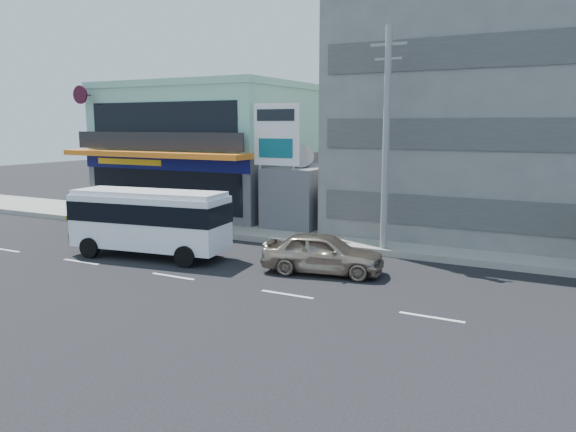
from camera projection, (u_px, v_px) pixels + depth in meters
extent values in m
plane|color=black|center=(173.00, 276.00, 21.72)|extent=(120.00, 120.00, 0.00)
cube|color=gray|center=(377.00, 241.00, 27.68)|extent=(70.00, 5.00, 0.30)
cube|color=#4E4F54|center=(213.00, 183.00, 37.30)|extent=(12.00, 10.00, 4.00)
cube|color=#8FCCB1|center=(212.00, 122.00, 36.66)|extent=(12.00, 10.00, 4.00)
cube|color=orange|center=(153.00, 154.00, 31.89)|extent=(12.40, 1.80, 0.30)
cube|color=#0C0F54|center=(162.00, 163.00, 32.63)|extent=(12.00, 0.12, 0.80)
cube|color=black|center=(163.00, 189.00, 32.90)|extent=(11.00, 0.06, 2.60)
cube|color=gray|center=(507.00, 101.00, 29.08)|extent=(16.00, 12.00, 14.00)
cube|color=#4E4F54|center=(308.00, 197.00, 31.91)|extent=(3.00, 6.00, 3.50)
cylinder|color=slate|center=(300.00, 166.00, 30.74)|extent=(1.50, 1.50, 0.15)
cylinder|color=gray|center=(260.00, 173.00, 29.92)|extent=(0.16, 0.16, 6.50)
cylinder|color=gray|center=(293.00, 175.00, 28.99)|extent=(0.16, 0.16, 6.50)
cube|color=white|center=(276.00, 135.00, 29.12)|extent=(2.60, 0.18, 3.20)
cylinder|color=#999993|center=(386.00, 143.00, 24.61)|extent=(0.30, 0.30, 10.00)
cube|color=#999993|center=(389.00, 44.00, 23.93)|extent=(1.60, 0.12, 0.12)
cube|color=#999993|center=(388.00, 59.00, 24.03)|extent=(1.20, 0.10, 0.10)
cube|color=white|center=(150.00, 221.00, 24.72)|extent=(7.24, 3.10, 2.31)
cube|color=black|center=(149.00, 211.00, 24.65)|extent=(7.30, 3.15, 0.85)
cube|color=white|center=(148.00, 193.00, 24.52)|extent=(7.02, 2.87, 0.20)
cylinder|color=black|center=(90.00, 248.00, 24.71)|extent=(0.93, 0.40, 0.90)
cylinder|color=black|center=(121.00, 238.00, 26.75)|extent=(0.93, 0.40, 0.90)
cylinder|color=black|center=(185.00, 257.00, 23.06)|extent=(0.93, 0.40, 0.90)
cylinder|color=black|center=(211.00, 246.00, 25.10)|extent=(0.93, 0.40, 0.90)
imported|color=tan|center=(323.00, 253.00, 22.10)|extent=(5.07, 2.80, 1.63)
imported|color=#590C13|center=(81.00, 217.00, 33.35)|extent=(1.64, 1.06, 0.82)
imported|color=#66594C|center=(80.00, 203.00, 33.21)|extent=(0.53, 0.64, 1.49)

